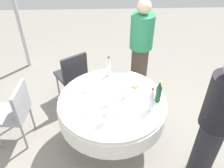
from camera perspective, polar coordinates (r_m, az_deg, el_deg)
name	(u,v)px	position (r m, az deg, el deg)	size (l,w,h in m)	color
ground_plane	(112,140)	(3.30, 0.00, -13.40)	(10.00, 10.00, 0.00)	gray
dining_table	(112,109)	(2.86, 0.00, -5.98)	(1.30, 1.30, 0.74)	white
bottle_clear_east	(151,100)	(2.57, 9.56, -3.97)	(0.07, 0.07, 0.30)	silver
bottle_dark_green_near	(159,92)	(2.70, 11.28, -1.89)	(0.07, 0.07, 0.29)	#194728
bottle_clear_north	(109,67)	(3.07, -0.80, 4.16)	(0.06, 0.06, 0.28)	silver
wine_glass_rear	(105,115)	(2.42, -1.74, -7.45)	(0.07, 0.07, 0.16)	white
wine_glass_south	(126,90)	(2.73, 3.41, -1.41)	(0.07, 0.07, 0.15)	white
wine_glass_far	(89,83)	(2.84, -5.70, 0.26)	(0.06, 0.06, 0.15)	white
wine_glass_outer	(107,99)	(2.62, -1.12, -3.55)	(0.07, 0.07, 0.14)	white
plate_left	(135,87)	(2.93, 5.61, -0.70)	(0.22, 0.22, 0.04)	white
plate_west	(87,106)	(2.67, -6.02, -5.42)	(0.24, 0.24, 0.02)	white
plate_mid	(129,111)	(2.62, 4.27, -6.46)	(0.25, 0.25, 0.02)	white
knife_near	(109,94)	(2.83, -0.85, -2.35)	(0.18, 0.02, 0.01)	silver
spoon_north	(117,129)	(2.44, 1.18, -10.78)	(0.18, 0.02, 0.01)	silver
folded_napkin	(74,90)	(2.91, -9.26, -1.46)	(0.15, 0.15, 0.02)	white
person_east	(216,122)	(2.58, 23.95, -8.51)	(0.34, 0.34, 1.60)	#26262B
person_near	(141,50)	(3.58, 6.96, 8.30)	(0.34, 0.34, 1.57)	#4C3F33
chair_far	(16,110)	(3.17, -22.33, -5.96)	(0.43, 0.43, 0.87)	#99999E
chair_outer	(73,73)	(3.60, -9.58, 2.54)	(0.55, 0.55, 0.87)	#2D2D33
tent_pole_main	(15,7)	(4.48, -22.50, 17.01)	(0.07, 0.07, 2.35)	#B2B5B7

